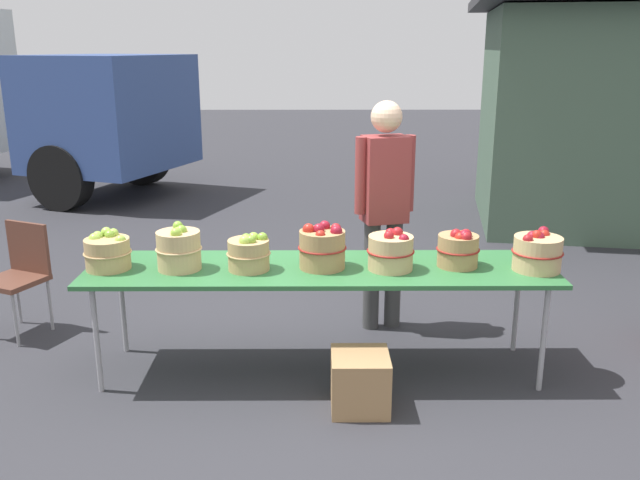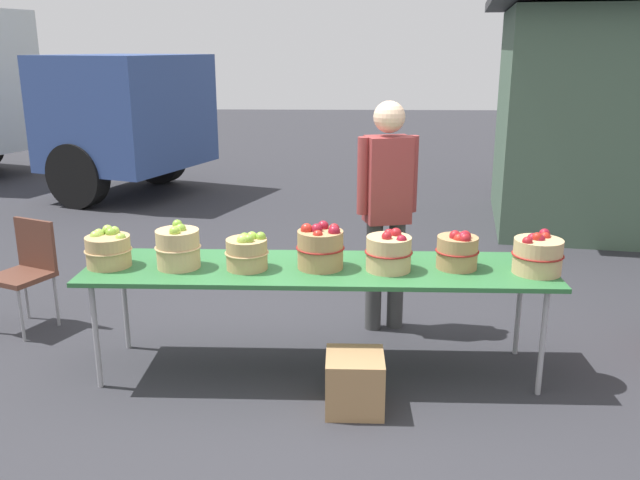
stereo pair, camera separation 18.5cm
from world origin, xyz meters
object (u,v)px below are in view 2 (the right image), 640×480
market_table (318,272)px  apple_basket_red_0 (320,248)px  apple_basket_green_0 (108,249)px  vendor_adult (387,199)px  produce_crate (355,382)px  apple_basket_red_2 (458,250)px  apple_basket_green_1 (178,247)px  apple_basket_red_3 (538,255)px  folding_chair (27,266)px  apple_basket_red_1 (389,252)px  apple_basket_green_2 (247,252)px

market_table → apple_basket_red_0: apple_basket_red_0 is taller
apple_basket_green_0 → vendor_adult: bearing=22.3°
vendor_adult → produce_crate: bearing=64.5°
apple_basket_red_2 → apple_basket_green_1: bearing=-178.6°
apple_basket_red_0 → apple_basket_red_3: size_ratio=0.97×
market_table → apple_basket_red_3: (1.42, -0.07, 0.16)m
apple_basket_green_0 → folding_chair: (-0.92, 0.70, -0.36)m
apple_basket_green_1 → apple_basket_red_0: bearing=1.5°
apple_basket_green_1 → apple_basket_red_2: (1.84, 0.05, -0.01)m
apple_basket_red_1 → vendor_adult: bearing=87.7°
apple_basket_green_2 → vendor_adult: (0.96, 0.81, 0.18)m
apple_basket_green_0 → apple_basket_red_0: apple_basket_red_0 is taller
market_table → vendor_adult: size_ratio=1.74×
apple_basket_red_1 → produce_crate: apple_basket_red_1 is taller
apple_basket_red_2 → vendor_adult: bearing=119.6°
apple_basket_green_0 → vendor_adult: vendor_adult is taller
apple_basket_red_0 → folding_chair: 2.46m
apple_basket_red_2 → produce_crate: apple_basket_red_2 is taller
apple_basket_green_1 → apple_basket_red_2: 1.85m
apple_basket_red_2 → folding_chair: bearing=168.3°
apple_basket_red_2 → apple_basket_red_3: (0.50, -0.08, -0.00)m
apple_basket_red_3 → folding_chair: apple_basket_red_3 is taller
apple_basket_red_0 → apple_basket_red_3: (1.40, -0.06, -0.02)m
apple_basket_red_1 → apple_basket_red_2: bearing=6.6°
apple_basket_green_0 → folding_chair: apple_basket_green_0 is taller
apple_basket_red_3 → folding_chair: size_ratio=0.38×
apple_basket_green_1 → apple_basket_red_3: bearing=-0.8°
apple_basket_green_1 → vendor_adult: vendor_adult is taller
apple_basket_green_0 → apple_basket_red_1: apple_basket_red_1 is taller
apple_basket_red_1 → apple_basket_red_3: 0.95m
market_table → apple_basket_red_2: apple_basket_red_2 is taller
apple_basket_red_0 → apple_basket_red_1: (0.45, -0.03, -0.02)m
market_table → produce_crate: bearing=-65.0°
apple_basket_red_0 → vendor_adult: vendor_adult is taller
apple_basket_green_2 → apple_basket_red_0: size_ratio=0.90×
folding_chair → apple_basket_red_0: bearing=7.7°
apple_basket_green_1 → produce_crate: size_ratio=0.87×
apple_basket_red_3 → produce_crate: apple_basket_red_3 is taller
apple_basket_red_1 → folding_chair: size_ratio=0.36×
market_table → folding_chair: size_ratio=3.60×
market_table → apple_basket_red_2: (0.92, 0.01, 0.16)m
apple_basket_green_0 → apple_basket_green_1: 0.47m
apple_basket_green_1 → apple_basket_green_2: bearing=-1.8°
vendor_adult → apple_basket_green_2: bearing=25.8°
apple_basket_green_2 → apple_basket_green_0: bearing=178.1°
apple_basket_red_2 → apple_basket_red_3: 0.50m
market_table → produce_crate: size_ratio=8.75×
apple_basket_red_0 → vendor_adult: (0.48, 0.77, 0.16)m
apple_basket_red_2 → folding_chair: 3.32m
market_table → apple_basket_green_1: 0.94m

